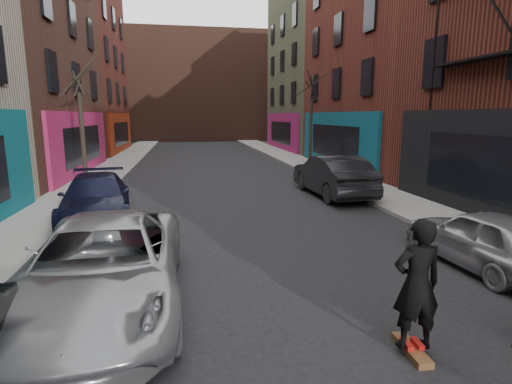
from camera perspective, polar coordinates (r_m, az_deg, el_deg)
name	(u,v)px	position (r m, az deg, el deg)	size (l,w,h in m)	color
sidewalk_left	(124,160)	(31.29, -18.32, 4.40)	(2.50, 84.00, 0.13)	gray
sidewalk_right	(287,157)	(31.99, 4.50, 5.05)	(2.50, 84.00, 0.13)	gray
building_far	(196,88)	(56.95, -8.56, 14.49)	(40.00, 10.00, 14.00)	#47281E
tree_left_far	(81,114)	(19.32, -23.75, 10.22)	(2.00, 2.00, 6.50)	black
tree_right_far	(311,112)	(26.05, 7.88, 11.29)	(2.00, 2.00, 6.80)	black
parked_left_far	(104,266)	(7.40, -20.93, -9.85)	(2.57, 5.57, 1.55)	gray
parked_left_end	(96,198)	(13.62, -21.89, -0.81)	(2.03, 5.00, 1.45)	black
parked_right_far	(485,239)	(10.06, 29.89, -5.81)	(1.57, 3.90, 1.33)	#9B9EA3
parked_right_end	(332,176)	(16.87, 10.86, 2.33)	(1.79, 5.15, 1.70)	black
skateboard	(411,350)	(6.44, 21.33, -20.25)	(0.22, 0.80, 0.10)	brown
skateboarder	(417,284)	(6.00, 21.99, -12.15)	(0.68, 0.45, 1.87)	black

